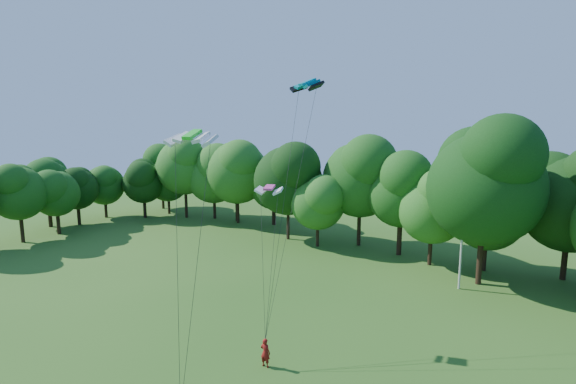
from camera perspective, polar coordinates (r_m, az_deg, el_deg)
The scene contains 8 objects.
utility_pole at distance 42.75m, azimuth 21.15°, elevation -6.58°, with size 1.44×0.53×7.43m.
kite_flyer_left at distance 29.23m, azimuth -2.90°, elevation -19.70°, with size 0.67×0.44×1.84m, color maroon.
kite_teal at distance 32.40m, azimuth 2.48°, elevation 13.77°, with size 2.98×2.05×0.60m.
kite_green at distance 21.94m, azimuth -12.09°, elevation 7.16°, with size 2.67×1.79×0.49m.
kite_pink at distance 30.19m, azimuth -2.40°, elevation 0.58°, with size 2.05×1.57×0.31m.
tree_back_west at distance 66.22m, azimuth -6.57°, elevation 3.17°, with size 8.88×8.88×12.91m.
tree_back_center at distance 43.52m, azimuth 23.82°, elevation 2.01°, with size 11.17×11.17×16.25m.
tree_flank_west at distance 70.66m, azimuth -28.30°, elevation 1.38°, with size 7.36×7.36×10.70m.
Camera 1 is at (18.52, -9.53, 15.10)m, focal length 28.00 mm.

